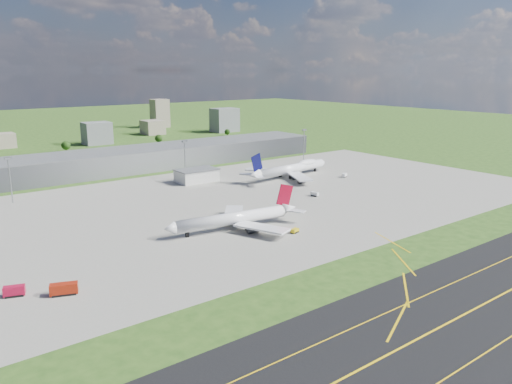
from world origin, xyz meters
TOP-DOWN VIEW (x-y plane):
  - ground at (0.00, 150.00)m, footprint 1400.00×1400.00m
  - taxiway at (0.00, -110.00)m, footprint 1400.00×60.00m
  - apron at (10.00, 40.00)m, footprint 360.00×190.00m
  - terminal at (0.00, 165.00)m, footprint 300.00×42.00m
  - ops_building at (10.00, 100.00)m, footprint 26.00×16.00m
  - mast_west at (-100.00, 115.00)m, footprint 3.50×2.00m
  - mast_center at (10.00, 115.00)m, footprint 3.50×2.00m
  - mast_east at (120.00, 115.00)m, footprint 3.50×2.00m
  - airliner_red_twin at (-27.48, 0.95)m, footprint 68.22×52.76m
  - airliner_blue_quad at (70.67, 73.93)m, footprint 77.05×60.08m
  - fire_truck at (-113.39, -22.26)m, footprint 9.40×6.22m
  - crash_tender at (-126.67, -13.47)m, footprint 7.21×4.91m
  - tug_yellow at (-9.98, -20.21)m, footprint 4.38×3.18m
  - van_white_near at (44.60, 23.43)m, footprint 2.97×5.11m
  - van_white_far at (98.58, 50.16)m, footprint 5.50×4.09m
  - bldg_cw at (-60.00, 340.00)m, footprint 20.00×18.00m
  - bldg_c at (20.00, 310.00)m, footprint 26.00×20.00m
  - bldg_ce at (100.00, 350.00)m, footprint 22.00×24.00m
  - bldg_e at (180.00, 320.00)m, footprint 30.00×22.00m
  - bldg_tall_e at (140.00, 410.00)m, footprint 20.00×18.00m
  - tree_c at (-20.00, 280.00)m, footprint 8.10×8.10m
  - tree_e at (70.00, 275.00)m, footprint 7.65×7.65m
  - tree_far_e at (160.00, 285.00)m, footprint 6.30×6.30m

SIDE VIEW (x-z plane):
  - ground at x=0.00m, z-range 0.00..0.00m
  - taxiway at x=0.00m, z-range 0.00..0.06m
  - apron at x=10.00m, z-range 0.00..0.08m
  - tug_yellow at x=-9.98m, z-range 0.03..1.96m
  - van_white_near at x=44.60m, z-range 0.01..2.48m
  - van_white_far at x=98.58m, z-range 0.01..2.58m
  - crash_tender at x=-126.67m, z-range 0.00..3.44m
  - fire_truck at x=-113.39m, z-range -0.01..3.86m
  - ops_building at x=10.00m, z-range 0.00..8.00m
  - tree_far_e at x=160.00m, z-range 0.68..8.38m
  - airliner_red_twin at x=-27.48m, z-range -4.38..14.36m
  - tree_e at x=70.00m, z-range 0.84..10.19m
  - airliner_blue_quad at x=70.67m, z-range -4.47..15.65m
  - tree_c at x=-20.00m, z-range 0.89..10.79m
  - bldg_cw at x=-60.00m, z-range 0.00..14.00m
  - terminal at x=0.00m, z-range 0.00..15.00m
  - bldg_ce at x=100.00m, z-range 0.00..16.00m
  - bldg_c at x=20.00m, z-range 0.00..22.00m
  - bldg_e at x=180.00m, z-range 0.00..28.00m
  - mast_west at x=-100.00m, z-range 4.76..30.66m
  - mast_center at x=10.00m, z-range 4.76..30.66m
  - mast_east at x=120.00m, z-range 4.76..30.66m
  - bldg_tall_e at x=140.00m, z-range 0.00..36.00m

